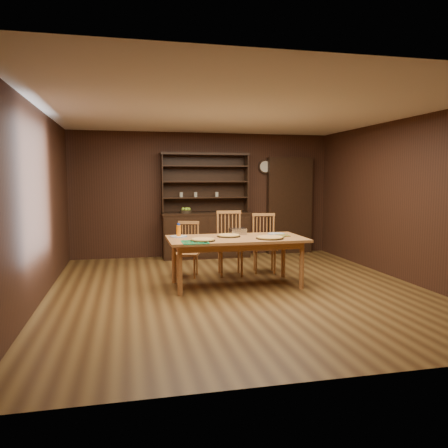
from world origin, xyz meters
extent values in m
plane|color=brown|center=(0.00, 0.00, 0.00)|extent=(6.00, 6.00, 0.00)
plane|color=white|center=(0.00, 0.00, 2.60)|extent=(6.00, 6.00, 0.00)
plane|color=#341B10|center=(0.00, 3.00, 1.30)|extent=(5.50, 0.00, 5.50)
plane|color=#341B10|center=(0.00, -3.00, 1.30)|extent=(5.50, 0.00, 5.50)
plane|color=#341B10|center=(-2.75, 0.00, 1.30)|extent=(0.00, 6.00, 6.00)
plane|color=#341B10|center=(2.75, 0.00, 1.30)|extent=(0.00, 6.00, 6.00)
cube|color=black|center=(0.00, 2.74, 0.45)|extent=(1.80, 0.50, 0.90)
cube|color=black|center=(0.00, 2.74, 0.92)|extent=(1.84, 0.52, 0.04)
cube|color=black|center=(0.00, 2.97, 1.55)|extent=(1.80, 0.02, 1.20)
cube|color=black|center=(-0.89, 2.82, 1.55)|extent=(0.02, 0.32, 1.20)
cube|color=black|center=(0.89, 2.82, 1.55)|extent=(0.02, 0.32, 1.20)
cube|color=black|center=(0.00, 2.82, 2.15)|extent=(1.84, 0.34, 0.05)
cylinder|color=#9E9B86|center=(-0.50, 2.82, 1.31)|extent=(0.07, 0.07, 0.10)
cylinder|color=#9E9B86|center=(-0.20, 2.82, 1.31)|extent=(0.07, 0.07, 0.10)
cube|color=black|center=(1.90, 2.90, 1.05)|extent=(1.00, 0.18, 2.10)
cylinder|color=black|center=(1.35, 2.96, 1.90)|extent=(0.30, 0.04, 0.30)
cylinder|color=beige|center=(1.35, 2.94, 1.90)|extent=(0.24, 0.01, 0.24)
cube|color=#BF7A42|center=(0.02, 0.23, 0.73)|extent=(2.07, 1.04, 0.04)
cylinder|color=#BF7A42|center=(-0.89, -0.16, 0.35)|extent=(0.07, 0.07, 0.71)
cylinder|color=#BF7A42|center=(-0.89, 0.62, 0.35)|extent=(0.07, 0.07, 0.71)
cylinder|color=#BF7A42|center=(0.93, -0.16, 0.35)|extent=(0.07, 0.07, 0.71)
cylinder|color=#BF7A42|center=(0.93, 0.62, 0.35)|extent=(0.07, 0.07, 0.71)
cube|color=#BB7240|center=(-0.63, 1.03, 0.38)|extent=(0.47, 0.46, 0.04)
cylinder|color=#BB7240|center=(-0.81, 0.94, 0.18)|extent=(0.03, 0.03, 0.36)
cylinder|color=#BB7240|center=(-0.72, 1.20, 0.18)|extent=(0.03, 0.03, 0.36)
cylinder|color=#BB7240|center=(-0.53, 0.85, 0.18)|extent=(0.03, 0.03, 0.36)
cylinder|color=#BB7240|center=(-0.45, 1.11, 0.18)|extent=(0.03, 0.03, 0.36)
cube|color=#BB7240|center=(-0.58, 1.17, 0.90)|extent=(0.35, 0.14, 0.05)
cube|color=#BB7240|center=(0.10, 0.96, 0.46)|extent=(0.48, 0.46, 0.04)
cylinder|color=#BB7240|center=(-0.08, 0.82, 0.22)|extent=(0.04, 0.04, 0.44)
cylinder|color=#BB7240|center=(-0.05, 1.14, 0.22)|extent=(0.04, 0.04, 0.44)
cylinder|color=#BB7240|center=(0.26, 0.79, 0.22)|extent=(0.04, 0.04, 0.44)
cylinder|color=#BB7240|center=(0.29, 1.11, 0.22)|extent=(0.04, 0.04, 0.44)
cube|color=#BB7240|center=(0.12, 1.14, 1.07)|extent=(0.43, 0.07, 0.05)
cube|color=#BB7240|center=(0.74, 1.07, 0.43)|extent=(0.49, 0.48, 0.04)
cylinder|color=#BB7240|center=(0.56, 0.95, 0.21)|extent=(0.04, 0.04, 0.41)
cylinder|color=#BB7240|center=(0.61, 1.24, 0.21)|extent=(0.04, 0.04, 0.41)
cylinder|color=#BB7240|center=(0.87, 0.89, 0.21)|extent=(0.04, 0.04, 0.41)
cylinder|color=#BB7240|center=(0.93, 1.18, 0.21)|extent=(0.04, 0.04, 0.41)
cube|color=#BB7240|center=(0.78, 1.23, 1.00)|extent=(0.40, 0.11, 0.05)
cylinder|color=black|center=(-0.54, -0.02, 0.76)|extent=(0.36, 0.36, 0.01)
cylinder|color=tan|center=(-0.54, -0.02, 0.77)|extent=(0.33, 0.33, 0.02)
torus|color=gold|center=(-0.54, -0.02, 0.77)|extent=(0.34, 0.34, 0.03)
cylinder|color=black|center=(0.48, -0.01, 0.76)|extent=(0.42, 0.42, 0.01)
cylinder|color=tan|center=(0.48, -0.01, 0.77)|extent=(0.38, 0.38, 0.02)
torus|color=gold|center=(0.48, -0.01, 0.77)|extent=(0.39, 0.39, 0.03)
cylinder|color=black|center=(-0.07, 0.35, 0.76)|extent=(0.37, 0.37, 0.01)
cylinder|color=tan|center=(-0.07, 0.35, 0.77)|extent=(0.33, 0.33, 0.02)
torus|color=gold|center=(-0.07, 0.35, 0.77)|extent=(0.34, 0.34, 0.03)
cylinder|color=silver|center=(-0.83, 0.49, 0.76)|extent=(0.27, 0.27, 0.01)
torus|color=#2F4F8E|center=(-0.83, 0.49, 0.76)|extent=(0.27, 0.27, 0.01)
cylinder|color=silver|center=(0.74, 0.45, 0.76)|extent=(0.28, 0.28, 0.01)
torus|color=#2F4F8E|center=(0.74, 0.45, 0.76)|extent=(0.28, 0.28, 0.01)
cube|color=white|center=(0.13, 0.56, 0.80)|extent=(0.26, 0.20, 0.10)
cylinder|color=orange|center=(-0.83, 0.48, 0.84)|extent=(0.07, 0.07, 0.18)
cylinder|color=#163DB9|center=(-0.83, 0.48, 0.95)|extent=(0.04, 0.04, 0.03)
cube|color=#9F1812|center=(0.77, 0.24, 0.76)|extent=(0.23, 0.23, 0.02)
cube|color=#9F1812|center=(0.69, 0.19, 0.76)|extent=(0.28, 0.28, 0.02)
cylinder|color=black|center=(-0.43, 2.69, 0.97)|extent=(0.25, 0.25, 0.06)
sphere|color=#8EB430|center=(-0.48, 2.69, 1.02)|extent=(0.08, 0.08, 0.08)
sphere|color=#8EB430|center=(-0.40, 2.72, 1.02)|extent=(0.08, 0.08, 0.08)
sphere|color=#8EB430|center=(-0.43, 2.64, 1.02)|extent=(0.08, 0.08, 0.08)
sphere|color=#8EB430|center=(-0.37, 2.67, 1.02)|extent=(0.08, 0.08, 0.08)
camera|label=1|loc=(-1.60, -6.16, 1.65)|focal=35.00mm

